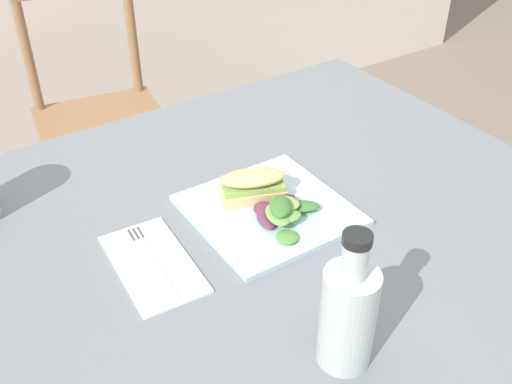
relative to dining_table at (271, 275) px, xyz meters
name	(u,v)px	position (x,y,z in m)	size (l,w,h in m)	color
dining_table	(271,275)	(0.00, 0.00, 0.00)	(1.11, 0.97, 0.74)	slate
chair_wooden_far	(100,116)	(0.06, 1.08, -0.17)	(0.46, 0.46, 0.87)	#8E6642
plate_lunch	(269,210)	(0.01, 0.02, 0.13)	(0.26, 0.26, 0.01)	silver
sandwich_half_front	(253,185)	(0.00, 0.06, 0.16)	(0.13, 0.10, 0.06)	#DBB270
salad_mixed_greens	(281,210)	(0.01, -0.01, 0.15)	(0.12, 0.14, 0.04)	#602D47
napkin_folded	(153,263)	(-0.22, 0.01, 0.13)	(0.11, 0.21, 0.00)	white
fork_on_napkin	(149,255)	(-0.22, 0.03, 0.13)	(0.03, 0.19, 0.00)	silver
bottle_cold_brew	(347,319)	(-0.09, -0.29, 0.20)	(0.07, 0.07, 0.21)	#472819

